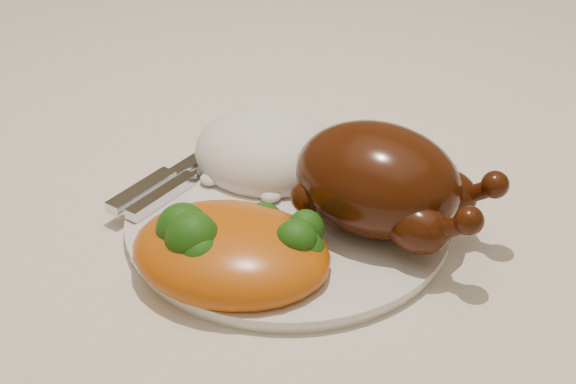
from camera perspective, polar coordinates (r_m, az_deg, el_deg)
The scene contains 7 objects.
dining_table at distance 0.85m, azimuth 3.75°, elevation -0.69°, with size 1.60×0.90×0.76m.
tablecloth at distance 0.81m, azimuth 3.93°, elevation 3.63°, with size 1.73×1.03×0.18m.
dinner_plate at distance 0.63m, azimuth 0.00°, elevation -1.93°, with size 0.25×0.25×0.01m, color white.
roast_chicken at distance 0.60m, azimuth 6.68°, elevation 0.78°, with size 0.16×0.11×0.08m.
rice_mound at distance 0.68m, azimuth -1.48°, elevation 2.82°, with size 0.14×0.13×0.07m.
mac_and_cheese at distance 0.57m, azimuth -3.76°, elevation -4.17°, with size 0.17×0.15×0.06m.
cutlery at distance 0.66m, azimuth -8.31°, elevation 0.79°, with size 0.03×0.16×0.01m.
Camera 1 is at (0.36, -0.61, 1.14)m, focal length 50.00 mm.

